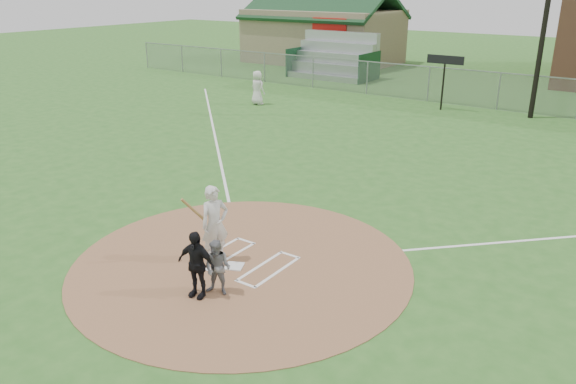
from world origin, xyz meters
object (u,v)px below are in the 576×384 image
Objects in this scene: ondeck_player at (257,88)px; batter_at_plate at (215,224)px; catcher at (218,268)px; umpire at (196,264)px; home_plate at (234,266)px.

ondeck_player is 0.96× the size of batter_at_plate.
catcher is at bearing -46.32° from batter_at_plate.
ondeck_player is (-11.78, 17.32, 0.15)m from umpire.
batter_at_plate is at bearing 108.45° from umpire.
umpire is 20.94m from ondeck_player.
home_plate is 1.42m from catcher.
umpire is 0.82× the size of ondeck_player.
ondeck_player reaches higher than home_plate.
home_plate is at bearing 88.48° from umpire.
batter_at_plate is (-0.79, 1.51, 0.21)m from umpire.
ondeck_player is at bearing 126.19° from home_plate.
umpire is (0.21, -1.50, 0.77)m from home_plate.
ondeck_player is (-12.10, 16.98, 0.29)m from catcher.
home_plate is at bearing 97.19° from catcher.
batter_at_plate is at bearing 179.19° from home_plate.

